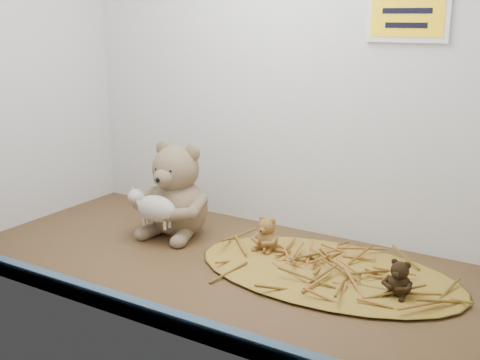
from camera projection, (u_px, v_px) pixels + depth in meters
The scene contains 8 objects.
alcove_shell at pixel (240, 58), 130.66cm from camera, with size 120.40×60.20×90.40cm.
front_rail at pixel (133, 308), 111.00cm from camera, with size 119.28×2.20×3.60cm, color #3D5474.
straw_bed at pixel (327, 271), 129.88cm from camera, with size 59.97×34.82×1.16cm, color olive.
main_teddy at pixel (177, 189), 151.25cm from camera, with size 19.25×20.32×23.88cm, color #857252, non-canonical shape.
toy_lamb at pixel (156, 209), 144.99cm from camera, with size 13.93×8.50×9.00cm, color #BAB4A7, non-canonical shape.
mini_teddy_tan at pixel (267, 232), 140.19cm from camera, with size 6.47×6.83×8.02cm, color olive, non-canonical shape.
mini_teddy_brown at pixel (400, 276), 117.24cm from camera, with size 5.90×6.22×7.31cm, color black, non-canonical shape.
wall_sign at pixel (408, 11), 129.64cm from camera, with size 16.00×1.20×11.00cm, color yellow.
Camera 1 is at (69.62, -104.35, 53.94)cm, focal length 45.00 mm.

